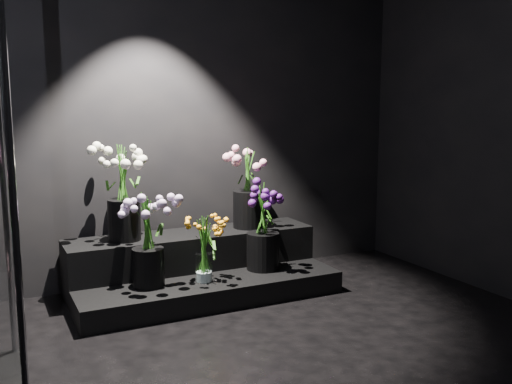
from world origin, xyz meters
TOP-DOWN VIEW (x-y plane):
  - floor at (0.00, 0.00)m, footprint 4.00×4.00m
  - wall_back at (0.00, 2.00)m, footprint 4.00×0.00m
  - display_riser at (-0.04, 1.60)m, footprint 1.99×0.88m
  - bouquet_orange_bells at (-0.11, 1.31)m, footprint 0.35×0.35m
  - bouquet_lilac at (-0.50, 1.39)m, footprint 0.38×0.38m
  - bouquet_purple at (0.43, 1.41)m, footprint 0.38×0.38m
  - bouquet_cream_roses at (-0.58, 1.72)m, footprint 0.46×0.46m
  - bouquet_pink_roses at (0.45, 1.71)m, footprint 0.44×0.44m

SIDE VIEW (x-z plane):
  - floor at x=0.00m, z-range 0.00..0.00m
  - display_riser at x=-0.04m, z-range -0.04..0.40m
  - bouquet_orange_bells at x=-0.11m, z-range 0.18..0.66m
  - bouquet_purple at x=0.43m, z-range 0.20..0.87m
  - bouquet_lilac at x=-0.50m, z-range 0.22..0.89m
  - bouquet_pink_roses at x=0.45m, z-range 0.49..1.15m
  - bouquet_cream_roses at x=-0.58m, z-range 0.51..1.22m
  - wall_back at x=0.00m, z-range -0.60..3.40m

